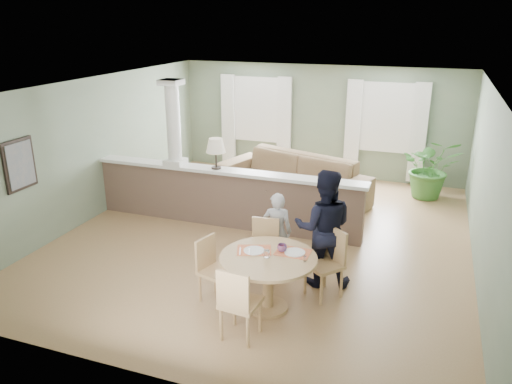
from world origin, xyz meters
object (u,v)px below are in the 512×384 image
at_px(chair_far_man, 329,260).
at_px(chair_side, 212,266).
at_px(houseplant, 431,168).
at_px(man_person, 324,228).
at_px(child_person, 277,232).
at_px(sofa, 292,179).
at_px(dining_table, 269,267).
at_px(chair_far_boy, 264,247).
at_px(chair_near, 238,301).

height_order(chair_far_man, chair_side, chair_far_man).
height_order(houseplant, chair_side, houseplant).
bearing_deg(chair_far_man, chair_side, -117.73).
bearing_deg(chair_far_man, man_person, 155.39).
bearing_deg(chair_far_man, child_person, -169.42).
relative_size(sofa, dining_table, 2.55).
bearing_deg(houseplant, chair_side, -116.65).
bearing_deg(chair_far_man, sofa, 151.82).
distance_m(dining_table, man_person, 1.10).
relative_size(child_person, man_person, 0.72).
height_order(chair_side, child_person, child_person).
height_order(chair_far_boy, man_person, man_person).
relative_size(dining_table, chair_side, 1.42).
relative_size(dining_table, chair_near, 1.32).
bearing_deg(chair_far_boy, chair_near, -89.31).
distance_m(chair_far_man, chair_near, 1.64).
height_order(chair_far_boy, chair_side, chair_far_boy).
height_order(sofa, chair_far_boy, sofa).
relative_size(houseplant, chair_far_man, 1.37).
bearing_deg(houseplant, chair_far_boy, -115.62).
xyz_separation_m(chair_near, man_person, (0.65, 1.73, 0.34)).
relative_size(chair_near, child_person, 0.78).
height_order(sofa, chair_near, chair_near).
distance_m(child_person, man_person, 0.82).
relative_size(dining_table, man_person, 0.73).
distance_m(houseplant, chair_side, 6.07).
relative_size(sofa, child_person, 2.60).
height_order(chair_far_man, child_person, child_person).
distance_m(sofa, chair_near, 5.07).
height_order(houseplant, child_person, houseplant).
distance_m(dining_table, chair_side, 0.82).
relative_size(chair_far_man, man_person, 0.56).
height_order(chair_far_man, chair_near, chair_far_man).
relative_size(sofa, chair_far_man, 3.35).
relative_size(houseplant, chair_near, 1.38).
bearing_deg(man_person, chair_far_boy, -0.52).
height_order(dining_table, chair_far_boy, chair_far_boy).
bearing_deg(chair_far_boy, houseplant, 57.76).
bearing_deg(dining_table, child_person, 102.08).
relative_size(chair_far_boy, chair_near, 0.96).
xyz_separation_m(houseplant, man_person, (-1.38, -4.46, 0.21)).
height_order(sofa, child_person, child_person).
height_order(houseplant, dining_table, houseplant).
bearing_deg(child_person, man_person, 154.58).
height_order(chair_far_boy, chair_far_man, chair_far_man).
xyz_separation_m(sofa, chair_side, (0.07, -4.25, 0.02)).
distance_m(chair_far_man, man_person, 0.47).
distance_m(chair_far_boy, chair_far_man, 1.00).
height_order(dining_table, child_person, child_person).
xyz_separation_m(chair_near, chair_side, (-0.69, 0.77, -0.04)).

